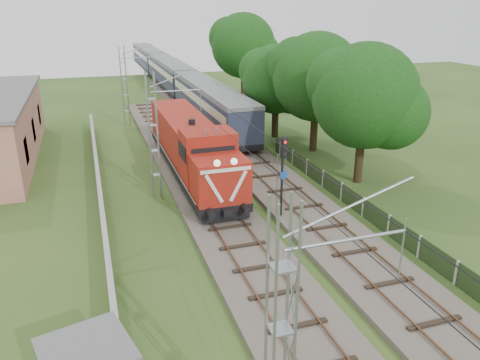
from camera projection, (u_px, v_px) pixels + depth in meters
name	position (u px, v px, depth m)	size (l,w,h in m)	color
ground	(270.00, 292.00, 20.17)	(140.00, 140.00, 0.00)	#27491B
track_main	(224.00, 222.00, 26.34)	(4.20, 70.00, 0.45)	#6B6054
track_side	(238.00, 150.00, 39.36)	(4.20, 80.00, 0.45)	#6B6054
catenary	(155.00, 137.00, 28.58)	(3.31, 70.00, 8.00)	gray
boundary_wall	(100.00, 194.00, 28.71)	(0.25, 40.00, 1.50)	#9E9E99
fence	(389.00, 225.00, 24.95)	(0.12, 32.00, 1.20)	black
locomotive	(191.00, 146.00, 32.95)	(3.12, 17.80, 4.52)	black
coach_rake	(170.00, 72.00, 67.29)	(3.09, 68.90, 3.57)	black
signal_post	(283.00, 164.00, 25.71)	(0.52, 0.43, 4.96)	black
tree_a	(366.00, 97.00, 30.72)	(7.34, 6.99, 9.52)	#352415
tree_b	(318.00, 78.00, 37.71)	(7.54, 7.18, 9.77)	#352415
tree_c	(277.00, 80.00, 42.19)	(6.52, 6.21, 8.46)	#352415
tree_d	(244.00, 46.00, 58.34)	(8.39, 7.99, 10.88)	#352415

